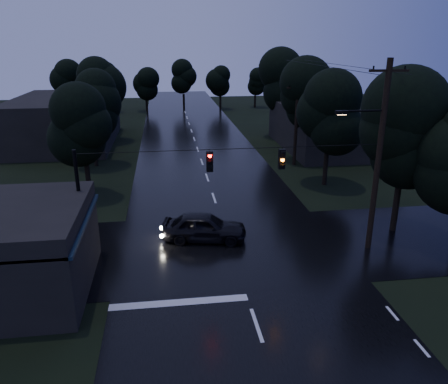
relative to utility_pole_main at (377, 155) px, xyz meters
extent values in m
cube|color=black|center=(-7.41, 19.00, -5.26)|extent=(12.00, 120.00, 0.02)
cube|color=black|center=(-7.41, 1.00, -5.26)|extent=(60.00, 9.00, 0.02)
cube|color=black|center=(-17.41, -2.00, -2.06)|extent=(6.00, 7.00, 0.12)
cube|color=black|center=(-14.41, -2.00, -2.06)|extent=(0.30, 7.00, 0.15)
cylinder|color=black|center=(-14.61, -5.00, -3.76)|extent=(0.10, 0.10, 3.00)
cylinder|color=black|center=(-14.61, 1.00, -3.76)|extent=(0.10, 0.10, 3.00)
cube|color=#FFB566|center=(-14.46, -3.50, -2.76)|extent=(0.06, 1.60, 0.50)
cube|color=#FFB566|center=(-14.46, -0.80, -2.76)|extent=(0.06, 1.20, 0.50)
cube|color=black|center=(6.59, 23.00, -3.06)|extent=(10.00, 14.00, 4.40)
cube|color=black|center=(-21.41, 29.00, -2.76)|extent=(10.00, 16.00, 5.00)
cylinder|color=black|center=(0.09, 0.00, -0.26)|extent=(0.30, 0.30, 10.00)
cube|color=black|center=(0.09, 0.00, 4.14)|extent=(2.00, 0.12, 0.12)
cylinder|color=black|center=(-1.01, 0.00, 2.24)|extent=(2.20, 0.10, 0.10)
cube|color=black|center=(-2.11, 0.00, 2.19)|extent=(0.60, 0.25, 0.18)
cube|color=#FFB266|center=(-2.11, 0.00, 2.09)|extent=(0.45, 0.18, 0.03)
cylinder|color=black|center=(0.89, 17.00, -1.51)|extent=(0.30, 0.30, 7.50)
cube|color=black|center=(0.89, 17.00, 1.64)|extent=(2.00, 0.12, 0.12)
cylinder|color=black|center=(-14.91, 0.00, -2.26)|extent=(0.18, 0.18, 6.00)
cylinder|color=black|center=(-7.41, 0.00, 0.54)|extent=(15.00, 0.03, 0.03)
cube|color=black|center=(-8.61, 0.00, -0.06)|extent=(0.32, 0.25, 1.00)
sphere|color=#FF0C07|center=(-8.61, -0.15, -0.06)|extent=(0.18, 0.18, 0.18)
cube|color=black|center=(-5.01, 0.00, -0.06)|extent=(0.32, 0.25, 1.00)
sphere|color=orange|center=(-5.01, -0.15, -0.06)|extent=(0.18, 0.18, 0.18)
cylinder|color=black|center=(2.59, 2.00, -3.86)|extent=(0.36, 0.36, 2.80)
sphere|color=black|center=(2.59, 2.00, -0.46)|extent=(4.48, 4.48, 4.48)
sphere|color=black|center=(2.59, 2.00, 0.74)|extent=(4.48, 4.48, 4.48)
sphere|color=black|center=(2.59, 2.00, 1.94)|extent=(4.48, 4.48, 4.48)
cylinder|color=black|center=(-16.41, 11.00, -4.03)|extent=(0.36, 0.36, 2.45)
sphere|color=black|center=(-16.41, 11.00, -1.06)|extent=(3.92, 3.92, 3.92)
sphere|color=black|center=(-16.41, 11.00, -0.01)|extent=(3.92, 3.92, 3.92)
sphere|color=black|center=(-16.41, 11.00, 1.04)|extent=(3.92, 3.92, 3.92)
cylinder|color=black|center=(-17.01, 19.00, -3.95)|extent=(0.36, 0.36, 2.62)
sphere|color=black|center=(-17.01, 19.00, -0.76)|extent=(4.20, 4.20, 4.20)
sphere|color=black|center=(-17.01, 19.00, 0.37)|extent=(4.20, 4.20, 4.20)
sphere|color=black|center=(-17.01, 19.00, 1.49)|extent=(4.20, 4.20, 4.20)
cylinder|color=black|center=(-17.61, 29.00, -3.86)|extent=(0.36, 0.36, 2.80)
sphere|color=black|center=(-17.61, 29.00, -0.46)|extent=(4.48, 4.48, 4.48)
sphere|color=black|center=(-17.61, 29.00, 0.74)|extent=(4.48, 4.48, 4.48)
sphere|color=black|center=(-17.61, 29.00, 1.94)|extent=(4.48, 4.48, 4.48)
cylinder|color=black|center=(1.59, 11.00, -3.95)|extent=(0.36, 0.36, 2.62)
sphere|color=black|center=(1.59, 11.00, -0.76)|extent=(4.20, 4.20, 4.20)
sphere|color=black|center=(1.59, 11.00, 0.37)|extent=(4.20, 4.20, 4.20)
sphere|color=black|center=(1.59, 11.00, 1.49)|extent=(4.20, 4.20, 4.20)
cylinder|color=black|center=(2.19, 19.00, -3.86)|extent=(0.36, 0.36, 2.80)
sphere|color=black|center=(2.19, 19.00, -0.46)|extent=(4.48, 4.48, 4.48)
sphere|color=black|center=(2.19, 19.00, 0.74)|extent=(4.48, 4.48, 4.48)
sphere|color=black|center=(2.19, 19.00, 1.94)|extent=(4.48, 4.48, 4.48)
cylinder|color=black|center=(2.79, 29.00, -3.77)|extent=(0.36, 0.36, 2.97)
sphere|color=black|center=(2.79, 29.00, -0.16)|extent=(4.76, 4.76, 4.76)
sphere|color=black|center=(2.79, 29.00, 1.12)|extent=(4.76, 4.76, 4.76)
sphere|color=black|center=(2.79, 29.00, 2.39)|extent=(4.76, 4.76, 4.76)
imported|color=black|center=(-8.74, 2.16, -4.45)|extent=(5.00, 2.74, 1.61)
camera|label=1|loc=(-10.69, -20.39, 5.51)|focal=35.00mm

